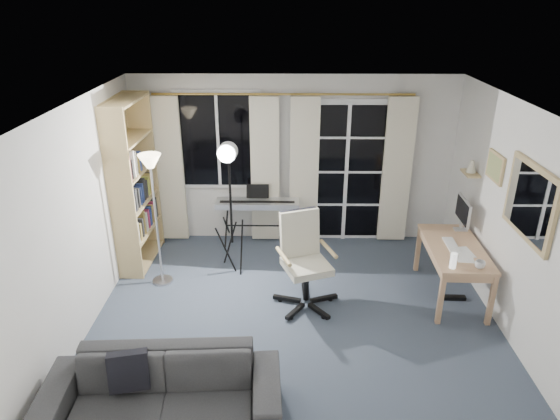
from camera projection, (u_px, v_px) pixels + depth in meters
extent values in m
cube|color=#373F50|center=(295.00, 315.00, 5.72)|extent=(4.50, 4.00, 0.02)
cube|color=white|center=(218.00, 140.00, 6.94)|extent=(1.20, 0.06, 1.40)
cube|color=black|center=(218.00, 141.00, 6.91)|extent=(1.10, 0.02, 1.30)
cube|color=white|center=(218.00, 141.00, 6.90)|extent=(0.04, 0.03, 1.30)
cube|color=white|center=(346.00, 173.00, 7.11)|extent=(1.32, 0.06, 2.11)
cube|color=black|center=(325.00, 173.00, 7.09)|extent=(0.55, 0.02, 1.95)
cube|color=black|center=(367.00, 174.00, 7.08)|extent=(0.55, 0.02, 1.95)
cube|color=white|center=(346.00, 174.00, 7.08)|extent=(0.05, 0.04, 2.05)
cube|color=white|center=(344.00, 205.00, 7.27)|extent=(1.15, 0.03, 0.03)
cube|color=white|center=(346.00, 172.00, 7.07)|extent=(1.15, 0.03, 0.03)
cube|color=white|center=(348.00, 138.00, 6.87)|extent=(1.15, 0.03, 0.03)
cylinder|color=gold|center=(283.00, 94.00, 6.60)|extent=(3.50, 0.03, 0.03)
cube|color=#F5E2C8|center=(169.00, 171.00, 7.02)|extent=(0.40, 0.07, 2.10)
cube|color=#F5E2C8|center=(265.00, 171.00, 7.01)|extent=(0.40, 0.07, 2.10)
cube|color=#F5E2C8|center=(304.00, 171.00, 7.00)|extent=(0.40, 0.07, 2.10)
cube|color=#F5E2C8|center=(397.00, 172.00, 6.99)|extent=(0.40, 0.07, 2.10)
cube|color=tan|center=(120.00, 199.00, 6.00)|extent=(0.36, 0.05, 2.22)
cube|color=tan|center=(144.00, 171.00, 6.91)|extent=(0.36, 0.05, 2.22)
cube|color=tan|center=(121.00, 184.00, 6.46)|extent=(0.07, 1.00, 2.22)
cube|color=tan|center=(142.00, 257.00, 6.88)|extent=(0.39, 1.01, 0.03)
cube|color=tan|center=(139.00, 230.00, 6.72)|extent=(0.39, 1.01, 0.03)
cube|color=tan|center=(135.00, 201.00, 6.55)|extent=(0.39, 1.01, 0.03)
cube|color=tan|center=(131.00, 171.00, 6.38)|extent=(0.39, 1.01, 0.03)
cube|color=tan|center=(127.00, 139.00, 6.21)|extent=(0.39, 1.01, 0.03)
cube|color=tan|center=(122.00, 101.00, 6.02)|extent=(0.39, 1.01, 0.03)
cube|color=white|center=(129.00, 233.00, 6.28)|extent=(0.25, 0.07, 0.28)
cube|color=#AF9449|center=(132.00, 232.00, 6.39)|extent=(0.25, 0.06, 0.23)
cube|color=#2D2D2D|center=(134.00, 228.00, 6.47)|extent=(0.25, 0.05, 0.26)
cube|color=#AF9449|center=(136.00, 222.00, 6.53)|extent=(0.25, 0.05, 0.33)
cube|color=white|center=(138.00, 222.00, 6.62)|extent=(0.25, 0.07, 0.26)
cube|color=#AE315A|center=(141.00, 218.00, 6.72)|extent=(0.25, 0.05, 0.27)
cube|color=#2E418A|center=(142.00, 216.00, 6.79)|extent=(0.25, 0.06, 0.27)
cube|color=#AF9449|center=(145.00, 213.00, 6.89)|extent=(0.25, 0.04, 0.25)
cube|color=#AE315A|center=(146.00, 211.00, 6.96)|extent=(0.25, 0.07, 0.26)
cube|color=#2D2D2D|center=(148.00, 207.00, 7.05)|extent=(0.25, 0.04, 0.29)
cube|color=#2E418A|center=(125.00, 202.00, 6.11)|extent=(0.25, 0.05, 0.30)
cube|color=#2D2D2D|center=(127.00, 200.00, 6.18)|extent=(0.25, 0.07, 0.30)
cube|color=#2D2D2D|center=(130.00, 198.00, 6.29)|extent=(0.25, 0.05, 0.26)
cube|color=#2E418A|center=(132.00, 196.00, 6.37)|extent=(0.25, 0.04, 0.24)
cube|color=#2E418A|center=(134.00, 193.00, 6.44)|extent=(0.25, 0.05, 0.26)
cube|color=#2D2D2D|center=(136.00, 189.00, 6.51)|extent=(0.25, 0.05, 0.30)
cube|color=#2D2D2D|center=(138.00, 189.00, 6.59)|extent=(0.25, 0.06, 0.24)
cube|color=#B1B845|center=(140.00, 186.00, 6.68)|extent=(0.25, 0.05, 0.26)
cube|color=#AF9449|center=(142.00, 183.00, 6.76)|extent=(0.25, 0.04, 0.27)
cube|color=#2D2D2D|center=(144.00, 182.00, 6.83)|extent=(0.25, 0.04, 0.26)
cube|color=#AE315A|center=(120.00, 169.00, 5.94)|extent=(0.25, 0.05, 0.31)
cube|color=#2D2D2D|center=(123.00, 169.00, 6.03)|extent=(0.25, 0.04, 0.24)
cube|color=white|center=(125.00, 164.00, 6.08)|extent=(0.25, 0.05, 0.33)
cube|color=white|center=(127.00, 163.00, 6.16)|extent=(0.25, 0.05, 0.30)
cube|color=#AF9449|center=(129.00, 163.00, 6.25)|extent=(0.25, 0.04, 0.25)
cube|color=#2E418A|center=(131.00, 161.00, 6.32)|extent=(0.25, 0.06, 0.25)
cylinder|color=#B2B2B7|center=(163.00, 280.00, 6.36)|extent=(0.32, 0.32, 0.03)
cylinder|color=#B2B2B7|center=(157.00, 224.00, 6.05)|extent=(0.03, 0.03, 1.56)
cone|color=#FFE5B2|center=(150.00, 161.00, 5.72)|extent=(0.35, 0.35, 0.16)
cylinder|color=black|center=(227.00, 225.00, 7.16)|extent=(0.03, 0.57, 0.51)
cylinder|color=black|center=(227.00, 225.00, 7.16)|extent=(0.03, 0.57, 0.51)
cylinder|color=black|center=(289.00, 226.00, 7.14)|extent=(0.03, 0.57, 0.51)
cylinder|color=black|center=(289.00, 226.00, 7.14)|extent=(0.03, 0.57, 0.51)
cylinder|color=black|center=(258.00, 226.00, 7.15)|extent=(0.90, 0.03, 0.02)
cube|color=silver|center=(257.00, 204.00, 7.01)|extent=(1.17, 0.30, 0.08)
cube|color=white|center=(257.00, 204.00, 6.94)|extent=(1.08, 0.13, 0.01)
cube|color=black|center=(257.00, 202.00, 6.97)|extent=(1.05, 0.08, 0.01)
cube|color=black|center=(258.00, 191.00, 7.04)|extent=(0.32, 0.07, 0.20)
cylinder|color=black|center=(242.00, 248.00, 6.50)|extent=(0.05, 0.28, 0.72)
cylinder|color=black|center=(230.00, 244.00, 6.61)|extent=(0.23, 0.18, 0.72)
cylinder|color=black|center=(226.00, 251.00, 6.43)|extent=(0.26, 0.13, 0.72)
cylinder|color=black|center=(230.00, 198.00, 6.24)|extent=(0.03, 0.03, 1.24)
cylinder|color=silver|center=(227.00, 152.00, 5.94)|extent=(0.25, 0.15, 0.24)
cylinder|color=white|center=(226.00, 154.00, 5.87)|extent=(0.21, 0.04, 0.20)
cube|color=black|center=(324.00, 298.00, 5.93)|extent=(0.33, 0.16, 0.04)
cylinder|color=black|center=(330.00, 298.00, 5.96)|extent=(0.07, 0.07, 0.05)
cube|color=black|center=(305.00, 291.00, 6.07)|extent=(0.06, 0.34, 0.04)
cylinder|color=black|center=(304.00, 289.00, 6.16)|extent=(0.07, 0.07, 0.05)
cube|color=black|center=(287.00, 299.00, 5.92)|extent=(0.34, 0.14, 0.04)
cylinder|color=black|center=(280.00, 299.00, 5.95)|extent=(0.07, 0.07, 0.05)
cube|color=black|center=(295.00, 311.00, 5.69)|extent=(0.23, 0.31, 0.04)
cylinder|color=black|center=(291.00, 316.00, 5.63)|extent=(0.07, 0.07, 0.05)
cube|color=black|center=(319.00, 311.00, 5.69)|extent=(0.25, 0.30, 0.04)
cylinder|color=black|center=(324.00, 316.00, 5.64)|extent=(0.07, 0.07, 0.05)
cylinder|color=black|center=(306.00, 284.00, 5.76)|extent=(0.08, 0.08, 0.42)
cube|color=beige|center=(307.00, 266.00, 5.67)|extent=(0.62, 0.62, 0.08)
cube|color=beige|center=(300.00, 233.00, 5.74)|extent=(0.48, 0.28, 0.55)
cube|color=black|center=(298.00, 230.00, 5.77)|extent=(0.45, 0.25, 0.51)
cylinder|color=tan|center=(283.00, 256.00, 5.54)|extent=(0.19, 0.41, 0.05)
cylinder|color=tan|center=(329.00, 249.00, 5.70)|extent=(0.19, 0.41, 0.05)
cube|color=tan|center=(455.00, 248.00, 5.83)|extent=(0.65, 1.25, 0.04)
cube|color=tan|center=(455.00, 252.00, 5.86)|extent=(0.62, 1.22, 0.09)
cube|color=tan|center=(441.00, 299.00, 5.44)|extent=(0.05, 0.05, 0.63)
cube|color=tan|center=(491.00, 300.00, 5.42)|extent=(0.05, 0.05, 0.63)
cube|color=tan|center=(418.00, 249.00, 6.51)|extent=(0.05, 0.05, 0.63)
cube|color=tan|center=(460.00, 250.00, 6.49)|extent=(0.05, 0.05, 0.63)
cube|color=silver|center=(460.00, 229.00, 6.23)|extent=(0.16, 0.11, 0.01)
cube|color=silver|center=(462.00, 221.00, 6.18)|extent=(0.04, 0.03, 0.19)
cube|color=silver|center=(463.00, 210.00, 6.13)|extent=(0.04, 0.48, 0.30)
cube|color=black|center=(462.00, 210.00, 6.13)|extent=(0.02, 0.44, 0.26)
cube|color=white|center=(451.00, 245.00, 5.85)|extent=(0.13, 0.37, 0.02)
cube|color=white|center=(454.00, 255.00, 5.61)|extent=(0.06, 0.09, 0.02)
cube|color=white|center=(463.00, 252.00, 5.69)|extent=(0.22, 0.28, 0.01)
cube|color=white|center=(466.00, 260.00, 5.53)|extent=(0.20, 0.15, 0.00)
cube|color=black|center=(452.00, 259.00, 5.43)|extent=(0.05, 0.04, 0.11)
cylinder|color=white|center=(453.00, 261.00, 5.34)|extent=(0.07, 0.07, 0.18)
cube|color=black|center=(454.00, 298.00, 5.99)|extent=(0.27, 0.08, 0.04)
imported|color=silver|center=(480.00, 264.00, 5.34)|extent=(0.11, 0.09, 0.11)
cube|color=tan|center=(530.00, 202.00, 4.75)|extent=(0.04, 0.94, 0.74)
cube|color=white|center=(528.00, 202.00, 4.75)|extent=(0.01, 0.84, 0.64)
cube|color=tan|center=(495.00, 167.00, 5.56)|extent=(0.03, 0.42, 0.32)
cube|color=#56AD65|center=(494.00, 167.00, 5.56)|extent=(0.00, 0.36, 0.26)
cube|color=tan|center=(471.00, 173.00, 6.12)|extent=(0.16, 0.30, 0.02)
cone|color=beige|center=(472.00, 166.00, 6.08)|extent=(0.12, 0.12, 0.15)
imported|color=#272729|center=(162.00, 385.00, 4.15)|extent=(2.01, 0.68, 0.78)
cube|color=black|center=(129.00, 371.00, 4.20)|extent=(0.37, 0.25, 0.35)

